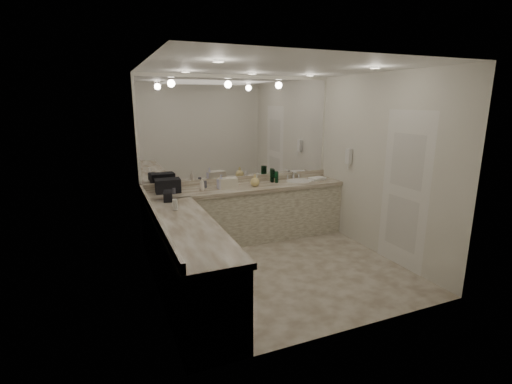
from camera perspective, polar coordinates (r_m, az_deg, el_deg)
name	(u,v)px	position (r m, az deg, el deg)	size (l,w,h in m)	color
floor	(279,269)	(5.13, 3.61, -11.72)	(3.20, 3.20, 0.00)	#BEB4A3
ceiling	(283,67)	(4.64, 4.12, 18.63)	(3.20, 3.20, 0.00)	white
wall_back	(240,158)	(6.07, -2.53, 5.21)	(3.20, 0.02, 2.60)	silver
wall_left	(151,186)	(4.26, -15.79, 0.96)	(0.02, 3.00, 2.60)	silver
wall_right	(381,166)	(5.61, 18.66, 3.78)	(0.02, 3.00, 2.60)	silver
vanity_back_base	(247,215)	(6.00, -1.44, -3.53)	(3.20, 0.60, 0.84)	beige
vanity_back_top	(247,188)	(5.87, -1.43, 0.64)	(3.20, 0.64, 0.06)	beige
vanity_left_base	(188,265)	(4.30, -10.45, -11.01)	(0.60, 2.40, 0.84)	beige
vanity_left_top	(187,227)	(4.13, -10.58, -5.32)	(0.64, 2.42, 0.06)	beige
backsplash_back	(240,179)	(6.12, -2.43, 1.94)	(3.20, 0.04, 0.10)	beige
backsplash_left	(155,216)	(4.35, -15.23, -3.51)	(0.04, 3.00, 0.10)	beige
mirror_back	(240,129)	(6.01, -2.54, 9.68)	(3.12, 0.01, 1.55)	white
mirror_left	(150,142)	(4.18, -16.06, 7.34)	(0.01, 2.92, 1.55)	white
sink	(299,181)	(6.27, 6.64, 1.65)	(0.44, 0.44, 0.03)	white
faucet	(293,175)	(6.44, 5.74, 2.67)	(0.24, 0.16, 0.14)	silver
wall_phone	(349,156)	(6.11, 14.05, 5.34)	(0.06, 0.10, 0.24)	white
door	(405,191)	(5.29, 21.89, 0.16)	(0.02, 0.82, 2.10)	white
black_toiletry_bag	(168,186)	(5.58, -13.41, 0.96)	(0.36, 0.23, 0.21)	black
black_bag_spill	(168,196)	(5.14, -13.39, -0.56)	(0.11, 0.24, 0.13)	black
cream_cosmetic_case	(228,183)	(5.73, -4.35, 1.42)	(0.28, 0.17, 0.16)	beige
hand_towel	(317,179)	(6.40, 9.41, 2.05)	(0.26, 0.18, 0.04)	white
lotion_left	(175,205)	(4.66, -12.34, -1.94)	(0.06, 0.06, 0.14)	white
soap_bottle_a	(202,184)	(5.61, -8.32, 1.22)	(0.08, 0.08, 0.20)	white
soap_bottle_b	(221,182)	(5.68, -5.41, 1.59)	(0.10, 0.10, 0.22)	silver
soap_bottle_c	(255,180)	(5.84, -0.17, 1.84)	(0.15, 0.15, 0.19)	#E4CB7B
green_bottle_0	(273,176)	(6.13, 2.59, 2.50)	(0.07, 0.07, 0.21)	#0F4626
green_bottle_1	(272,175)	(6.18, 2.45, 2.63)	(0.06, 0.06, 0.22)	#0F4626
green_bottle_2	(276,177)	(6.11, 3.16, 2.33)	(0.06, 0.06, 0.19)	#0F4626
amenity_bottle_0	(174,191)	(5.48, -12.52, 0.16)	(0.05, 0.05, 0.09)	#3F3F4C
amenity_bottle_1	(275,180)	(6.12, 3.01, 1.83)	(0.05, 0.05, 0.07)	#E0B28C
amenity_bottle_2	(205,184)	(5.80, -7.88, 1.20)	(0.06, 0.06, 0.11)	#3F3F4C
amenity_bottle_3	(227,185)	(5.72, -4.51, 1.01)	(0.04, 0.04, 0.09)	#E57F66
amenity_bottle_4	(221,184)	(5.71, -5.46, 1.19)	(0.06, 0.06, 0.13)	silver
amenity_bottle_5	(256,180)	(6.00, -0.07, 1.92)	(0.06, 0.06, 0.14)	white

